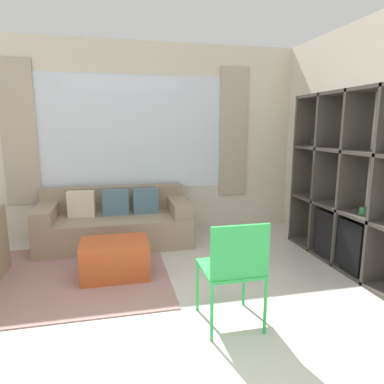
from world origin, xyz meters
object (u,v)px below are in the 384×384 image
at_px(shelving_unit, 355,185).
at_px(ottoman, 115,259).
at_px(couch_main, 116,223).
at_px(folding_chair, 234,265).

xyz_separation_m(shelving_unit, ottoman, (-2.56, 0.27, -0.73)).
distance_m(couch_main, folding_chair, 2.41).
xyz_separation_m(ottoman, folding_chair, (0.88, -1.13, 0.32)).
bearing_deg(folding_chair, couch_main, -68.89).
relative_size(couch_main, ottoman, 2.84).
bearing_deg(couch_main, shelving_unit, -28.32).
height_order(shelving_unit, couch_main, shelving_unit).
relative_size(shelving_unit, couch_main, 1.00).
distance_m(shelving_unit, folding_chair, 1.93).
relative_size(couch_main, folding_chair, 2.24).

